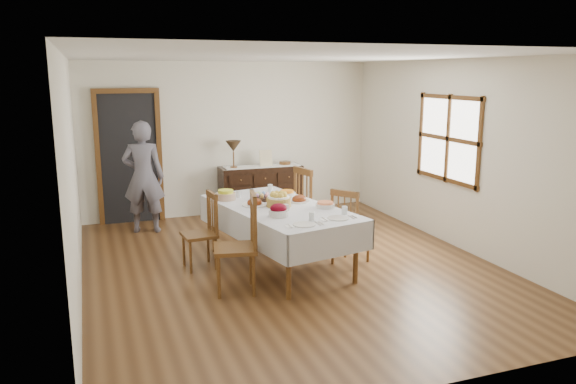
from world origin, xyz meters
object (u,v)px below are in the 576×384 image
object	(u,v)px
dining_table	(279,214)
chair_left_far	(203,230)
chair_right_far	(312,206)
table_lamp	(233,147)
chair_left_near	(240,243)
sideboard	(261,190)
chair_right_near	(349,226)
person	(143,173)

from	to	relation	value
dining_table	chair_left_far	bearing A→B (deg)	149.91
chair_left_far	chair_right_far	bearing A→B (deg)	98.44
dining_table	chair_left_far	size ratio (longest dim) A/B	2.57
dining_table	table_lamp	xyz separation A→B (m)	(0.10, 2.62, 0.51)
chair_left_near	table_lamp	world-z (taller)	table_lamp
chair_left_near	chair_left_far	size ratio (longest dim) A/B	1.17
chair_left_far	sideboard	world-z (taller)	chair_left_far
chair_right_near	sideboard	world-z (taller)	chair_right_near
chair_left_far	chair_right_near	distance (m)	1.85
chair_right_near	table_lamp	size ratio (longest dim) A/B	2.15
chair_left_near	sideboard	distance (m)	3.52
dining_table	chair_right_far	bearing A→B (deg)	32.03
chair_left_far	table_lamp	world-z (taller)	table_lamp
chair_right_far	person	bearing A→B (deg)	43.82
chair_right_near	sideboard	bearing A→B (deg)	-29.70
table_lamp	person	bearing A→B (deg)	-165.16
chair_left_far	sideboard	size ratio (longest dim) A/B	0.68
chair_right_far	table_lamp	distance (m)	2.12
dining_table	chair_left_near	bearing A→B (deg)	-148.73
chair_left_far	table_lamp	bearing A→B (deg)	151.36
person	sideboard	bearing A→B (deg)	-152.71
table_lamp	chair_left_near	bearing A→B (deg)	-103.33
person	chair_right_near	bearing A→B (deg)	148.12
chair_left_far	table_lamp	xyz separation A→B (m)	(1.00, 2.32, 0.72)
chair_left_near	chair_right_near	distance (m)	1.59
chair_left_near	chair_right_far	distance (m)	1.93
person	table_lamp	size ratio (longest dim) A/B	3.98
dining_table	chair_right_near	distance (m)	0.91
chair_right_far	table_lamp	bearing A→B (deg)	7.31
dining_table	chair_left_near	size ratio (longest dim) A/B	2.20
sideboard	chair_left_far	bearing A→B (deg)	-122.23
chair_left_near	person	size ratio (longest dim) A/B	0.61
chair_right_far	dining_table	bearing A→B (deg)	122.86
chair_right_far	sideboard	world-z (taller)	chair_right_far
chair_right_near	chair_left_far	bearing A→B (deg)	38.10
chair_right_near	chair_right_far	world-z (taller)	chair_right_far
chair_right_near	dining_table	bearing A→B (deg)	40.06
chair_left_far	table_lamp	size ratio (longest dim) A/B	2.08
chair_left_near	sideboard	world-z (taller)	chair_left_near
chair_left_far	chair_right_near	bearing A→B (deg)	68.23
chair_left_far	dining_table	bearing A→B (deg)	66.40
person	chair_right_far	bearing A→B (deg)	159.82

